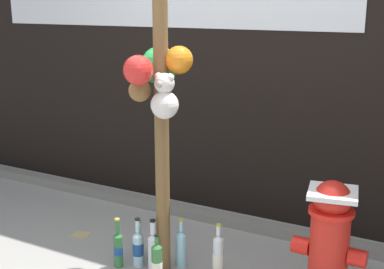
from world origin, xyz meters
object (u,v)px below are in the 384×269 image
at_px(bottle_6, 139,244).
at_px(memorial_post, 159,46).
at_px(bottle_0, 157,264).
at_px(bottle_1, 138,248).
at_px(bottle_2, 181,247).
at_px(bottle_5, 118,248).
at_px(bottle_4, 218,257).
at_px(bottle_3, 153,251).
at_px(fire_hydrant, 330,238).

bearing_deg(bottle_6, memorial_post, -11.95).
relative_size(bottle_0, bottle_1, 0.98).
relative_size(bottle_2, bottle_5, 0.98).
bearing_deg(bottle_4, bottle_0, -141.69).
xyz_separation_m(bottle_3, bottle_6, (-0.19, 0.12, -0.04)).
height_order(memorial_post, bottle_6, memorial_post).
xyz_separation_m(bottle_2, bottle_6, (-0.33, -0.04, -0.03)).
relative_size(memorial_post, fire_hydrant, 3.47).
relative_size(bottle_0, bottle_3, 0.92).
height_order(bottle_1, bottle_3, bottle_3).
height_order(bottle_4, bottle_5, bottle_4).
xyz_separation_m(fire_hydrant, bottle_6, (-1.33, -0.14, -0.29)).
distance_m(bottle_3, bottle_4, 0.45).
bearing_deg(bottle_0, bottle_6, 141.65).
bearing_deg(bottle_1, bottle_6, 119.92).
distance_m(bottle_0, bottle_2, 0.28).
bearing_deg(bottle_2, bottle_6, -173.13).
xyz_separation_m(memorial_post, bottle_2, (0.10, 0.09, -1.41)).
xyz_separation_m(fire_hydrant, bottle_2, (-1.00, -0.10, -0.26)).
bearing_deg(bottle_0, fire_hydrant, 20.18).
bearing_deg(bottle_0, bottle_5, 169.60).
height_order(memorial_post, bottle_4, memorial_post).
height_order(memorial_post, bottle_0, memorial_post).
distance_m(bottle_2, bottle_5, 0.44).
xyz_separation_m(bottle_4, bottle_5, (-0.69, -0.19, -0.02)).
bearing_deg(bottle_0, memorial_post, 111.42).
bearing_deg(memorial_post, bottle_1, -164.69).
distance_m(memorial_post, bottle_2, 1.41).
xyz_separation_m(bottle_0, bottle_4, (0.33, 0.26, 0.02)).
distance_m(bottle_0, bottle_6, 0.39).
distance_m(fire_hydrant, bottle_4, 0.76).
height_order(fire_hydrant, bottle_6, fire_hydrant).
bearing_deg(fire_hydrant, bottle_6, -173.99).
distance_m(fire_hydrant, bottle_0, 1.13).
bearing_deg(bottle_6, bottle_2, 6.87).
bearing_deg(bottle_5, bottle_3, 12.33).
relative_size(fire_hydrant, bottle_1, 2.15).
distance_m(memorial_post, bottle_0, 1.43).
distance_m(memorial_post, bottle_1, 1.43).
xyz_separation_m(bottle_4, bottle_6, (-0.63, -0.02, -0.04)).
bearing_deg(bottle_5, bottle_2, 28.46).
relative_size(bottle_3, bottle_5, 1.06).
distance_m(fire_hydrant, bottle_3, 1.19).
xyz_separation_m(fire_hydrant, bottle_0, (-1.03, -0.38, -0.27)).
distance_m(bottle_3, bottle_6, 0.23).
xyz_separation_m(memorial_post, bottle_4, (0.40, 0.07, -1.40)).
relative_size(fire_hydrant, bottle_2, 2.16).
distance_m(bottle_3, bottle_5, 0.26).
height_order(bottle_1, bottle_4, bottle_4).
height_order(bottle_4, bottle_6, bottle_4).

